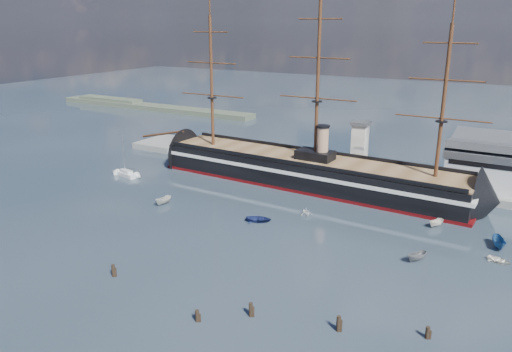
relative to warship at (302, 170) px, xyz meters
The scene contains 18 objects.
ground 22.29m from the warship, 65.86° to the right, with size 600.00×600.00×0.00m, color #202F3B.
quay 25.14m from the warship, 40.15° to the left, with size 180.00×18.00×2.00m, color slate.
quay_tower 18.57m from the warship, 47.37° to the left, with size 5.00×5.00×15.00m.
shoreline 150.34m from the warship, 150.07° to the left, with size 120.00×10.00×4.00m.
warship is the anchor object (origin of this frame).
sailboat 52.36m from the warship, 158.38° to the right, with size 8.85×4.58×13.59m.
motorboat_a 40.11m from the warship, 125.73° to the right, with size 5.98×2.19×2.39m, color beige.
motorboat_b 30.71m from the warship, 84.25° to the right, with size 3.70×1.48×1.73m, color navy.
motorboat_c 51.12m from the warship, 39.58° to the right, with size 5.60×2.05×2.24m, color slate.
motorboat_d 24.20m from the warship, 62.69° to the right, with size 5.16×2.24×1.89m, color white.
motorboat_e 58.84m from the warship, 25.24° to the right, with size 2.75×1.10×1.28m, color white.
motorboat_f 55.60m from the warship, 19.10° to the right, with size 6.81×2.50×2.72m, color #245183.
motorboat_g 41.48m from the warship, 18.40° to the right, with size 5.20×1.90×2.08m, color silver.
piling_near_left 66.38m from the warship, 95.95° to the right, with size 0.64×0.64×3.06m, color black.
piling_near_mid 71.46m from the warship, 78.14° to the right, with size 0.64×0.64×2.65m, color black.
piling_near_right 70.51m from the warship, 60.75° to the right, with size 0.64×0.64×3.25m, color black.
piling_far_right 73.25m from the warship, 50.76° to the right, with size 0.64×0.64×2.64m, color black.
piling_extra 68.02m from the warship, 71.89° to the right, with size 0.64×0.64×3.07m, color black.
Camera 1 is at (46.75, -63.10, 44.21)m, focal length 35.00 mm.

